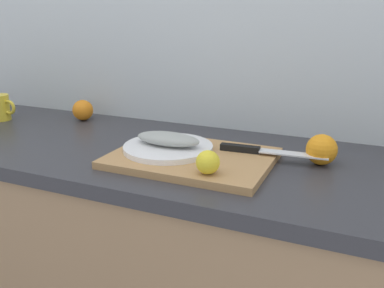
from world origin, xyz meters
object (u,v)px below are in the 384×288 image
object	(u,v)px
cutting_board	(192,158)
lemon_0	(208,162)
chef_knife	(259,150)
fish_fillet	(168,139)
white_plate	(168,148)
coffee_mug_1	(1,107)

from	to	relation	value
cutting_board	lemon_0	size ratio (longest dim) A/B	7.36
chef_knife	lemon_0	world-z (taller)	lemon_0
cutting_board	fish_fillet	world-z (taller)	fish_fillet
cutting_board	lemon_0	world-z (taller)	lemon_0
cutting_board	fish_fillet	distance (m)	0.09
fish_fillet	chef_knife	world-z (taller)	fish_fillet
white_plate	cutting_board	bearing A→B (deg)	-5.61
white_plate	chef_knife	distance (m)	0.25
white_plate	lemon_0	xyz separation A→B (m)	(0.17, -0.12, 0.02)
fish_fillet	chef_knife	bearing A→B (deg)	17.18
white_plate	lemon_0	world-z (taller)	lemon_0
cutting_board	coffee_mug_1	distance (m)	0.85
lemon_0	coffee_mug_1	world-z (taller)	coffee_mug_1
cutting_board	lemon_0	bearing A→B (deg)	-51.21
lemon_0	chef_knife	bearing A→B (deg)	69.34
fish_fillet	cutting_board	bearing A→B (deg)	-5.61
cutting_board	coffee_mug_1	bearing A→B (deg)	171.19
white_plate	lemon_0	size ratio (longest dim) A/B	4.31
fish_fillet	coffee_mug_1	xyz separation A→B (m)	(-0.76, 0.12, -0.00)
fish_fillet	lemon_0	size ratio (longest dim) A/B	3.24
cutting_board	fish_fillet	xyz separation A→B (m)	(-0.08, 0.01, 0.04)
cutting_board	chef_knife	distance (m)	0.18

